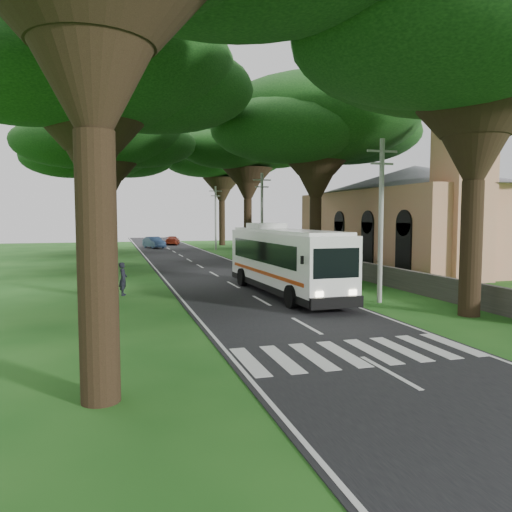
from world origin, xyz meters
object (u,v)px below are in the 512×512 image
(coach_bus, at_px, (284,260))
(distant_car_b, at_px, (154,242))
(pole_near, at_px, (381,218))
(pedestrian, at_px, (123,279))
(pole_mid, at_px, (262,217))
(pole_far, at_px, (216,217))
(church, at_px, (415,209))
(distant_car_c, at_px, (173,240))

(coach_bus, relative_size, distant_car_b, 2.66)
(pole_near, relative_size, coach_bus, 0.66)
(coach_bus, xyz_separation_m, pedestrian, (-8.45, 2.05, -1.01))
(pole_mid, height_order, pedestrian, pole_mid)
(pole_far, height_order, coach_bus, pole_far)
(church, relative_size, distant_car_c, 5.45)
(pole_far, distance_m, distant_car_b, 9.73)
(pole_mid, bearing_deg, distant_car_c, 96.87)
(pole_near, xyz_separation_m, coach_bus, (-3.67, 3.77, -2.27))
(church, distance_m, pedestrian, 26.65)
(church, distance_m, pole_mid, 13.16)
(pole_far, xyz_separation_m, coach_bus, (-3.67, -36.23, -2.27))
(distant_car_c, bearing_deg, pedestrian, 93.20)
(church, relative_size, distant_car_b, 5.27)
(distant_car_b, distance_m, pedestrian, 40.05)
(coach_bus, relative_size, pedestrian, 6.77)
(pole_mid, distance_m, distant_car_b, 26.78)
(distant_car_c, bearing_deg, church, 126.81)
(pole_mid, height_order, distant_car_c, pole_mid)
(pole_mid, bearing_deg, pole_far, 90.00)
(coach_bus, bearing_deg, distant_car_b, 92.62)
(pole_far, distance_m, coach_bus, 36.49)
(distant_car_c, height_order, pedestrian, pedestrian)
(pole_far, xyz_separation_m, pedestrian, (-12.12, -34.19, -3.28))
(pedestrian, bearing_deg, church, -59.14)
(pole_far, bearing_deg, coach_bus, -95.78)
(distant_car_c, bearing_deg, distant_car_b, 78.32)
(pole_near, xyz_separation_m, distant_car_b, (-7.22, 45.56, -3.40))
(pole_near, height_order, pedestrian, pole_near)
(pole_near, relative_size, pole_far, 1.00)
(church, xyz_separation_m, pole_mid, (-12.36, 4.45, -0.73))
(pole_near, xyz_separation_m, pedestrian, (-12.12, 5.81, -3.28))
(coach_bus, distance_m, pedestrian, 8.76)
(distant_car_c, xyz_separation_m, pedestrian, (-8.18, -46.87, 0.23))
(coach_bus, distance_m, distant_car_c, 48.93)
(church, height_order, pedestrian, church)
(church, relative_size, pole_mid, 3.00)
(pole_mid, distance_m, pole_far, 20.00)
(pole_near, xyz_separation_m, pole_far, (0.00, 40.00, 0.00))
(church, xyz_separation_m, coach_bus, (-16.03, -11.78, -3.00))
(church, relative_size, pole_far, 3.00)
(church, distance_m, pole_far, 27.41)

